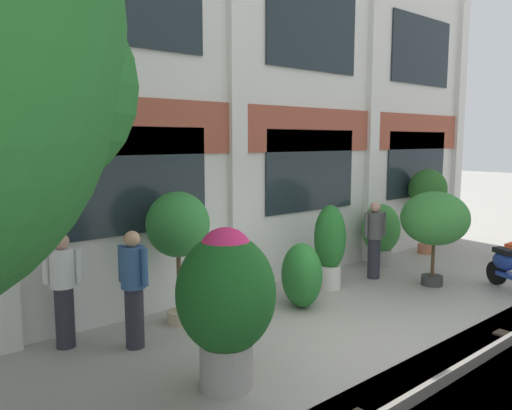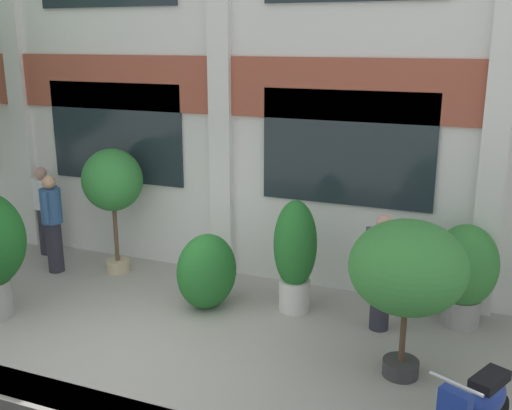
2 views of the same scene
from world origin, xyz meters
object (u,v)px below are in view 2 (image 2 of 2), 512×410
Objects in this scene: potted_plant_tall_urn at (408,269)px; potted_plant_low_pan at (113,183)px; topiary_hedge at (207,272)px; potted_plant_glazed_jar at (465,270)px; potted_plant_fluted_column at (295,253)px; resident_near_plants at (52,221)px; resident_by_doorway at (44,208)px; resident_watching_tracks at (382,269)px.

potted_plant_low_pan reaches higher than potted_plant_tall_urn.
potted_plant_glazed_jar is at bearing 13.59° from topiary_hedge.
potted_plant_low_pan is 2.37m from topiary_hedge.
potted_plant_low_pan is at bearing 163.22° from potted_plant_tall_urn.
resident_near_plants is (-4.21, -0.10, 0.01)m from potted_plant_fluted_column.
topiary_hedge is (-1.20, -0.41, -0.32)m from potted_plant_fluted_column.
resident_by_doorway is at bearing 179.09° from potted_plant_glazed_jar.
potted_plant_tall_urn is 3.12m from topiary_hedge.
potted_plant_low_pan is 4.57m from resident_watching_tracks.
potted_plant_fluted_column is 1.31m from topiary_hedge.
potted_plant_fluted_column is 1.02× the size of resident_by_doorway.
potted_plant_glazed_jar reaches higher than topiary_hedge.
resident_near_plants reaches higher than topiary_hedge.
resident_watching_tracks is at bearing 161.41° from resident_near_plants.
potted_plant_glazed_jar is at bearing 10.66° from potted_plant_fluted_column.
resident_by_doorway is 1.00× the size of resident_watching_tracks.
potted_plant_glazed_jar is 0.68× the size of potted_plant_low_pan.
potted_plant_low_pan is 1.30× the size of resident_watching_tracks.
topiary_hedge is (-2.92, 0.80, -0.77)m from potted_plant_tall_urn.
resident_near_plants is at bearing -178.65° from potted_plant_fluted_column.
potted_plant_fluted_column is 1.47× the size of topiary_hedge.
potted_plant_glazed_jar is 2.31m from potted_plant_fluted_column.
resident_watching_tracks is (6.20, -0.67, -0.00)m from resident_by_doorway.
resident_by_doorway is 0.98m from resident_near_plants.
topiary_hedge is at bearing -166.41° from potted_plant_glazed_jar.
potted_plant_tall_urn is at bearing 151.14° from resident_near_plants.
potted_plant_tall_urn is 1.26m from resident_watching_tracks.
potted_plant_glazed_jar is 0.88× the size of resident_watching_tracks.
potted_plant_glazed_jar is at bearing 119.70° from resident_by_doorway.
resident_watching_tracks is (1.26, -0.13, -0.01)m from potted_plant_fluted_column.
potted_plant_tall_urn is 1.68× the size of topiary_hedge.
potted_plant_glazed_jar is 0.76× the size of potted_plant_tall_urn.
resident_near_plants reaches higher than resident_watching_tracks.
resident_watching_tracks reaches higher than potted_plant_glazed_jar.
potted_plant_tall_urn is 6.91m from resident_by_doorway.
potted_plant_glazed_jar is 0.86× the size of resident_near_plants.
resident_by_doorway is 1.45× the size of topiary_hedge.
resident_watching_tracks reaches higher than topiary_hedge.
potted_plant_glazed_jar is at bearing 166.39° from resident_near_plants.
potted_plant_fluted_column is (-2.27, -0.43, 0.08)m from potted_plant_glazed_jar.
potted_plant_fluted_column is 0.87× the size of potted_plant_tall_urn.
potted_plant_fluted_column is at bearing 114.36° from resident_by_doorway.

